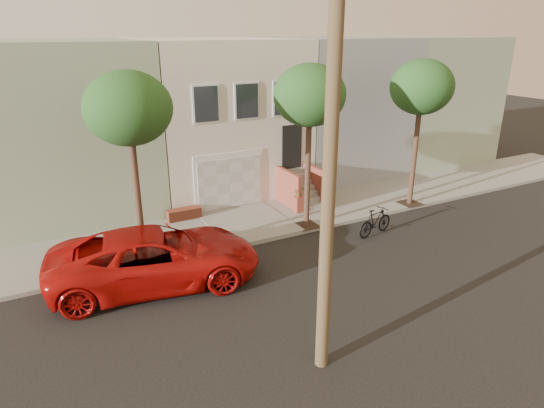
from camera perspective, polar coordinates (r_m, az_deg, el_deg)
ground at (r=15.65m, az=8.65°, el=-8.70°), size 90.00×90.00×0.00m
sidewalk at (r=19.70m, az=-0.54°, el=-1.89°), size 40.00×3.70×0.15m
house_row at (r=23.89m, az=-7.17°, el=10.84°), size 33.10×11.70×7.00m
tree_left at (r=15.19m, az=-17.00°, el=10.85°), size 2.70×2.57×6.30m
tree_mid at (r=17.62m, az=4.60°, el=12.87°), size 2.70×2.57×6.30m
tree_right at (r=21.08m, az=17.68°, el=13.23°), size 2.70×2.57×6.30m
pickup_truck at (r=15.15m, az=-13.91°, el=-6.31°), size 6.85×4.05×1.79m
motorcycle at (r=18.68m, az=12.42°, el=-2.10°), size 1.90×0.87×1.10m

